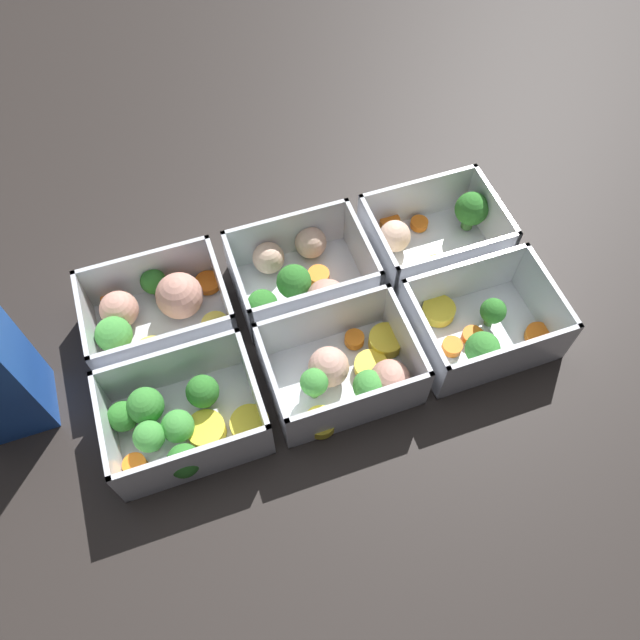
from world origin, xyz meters
name	(u,v)px	position (x,y,z in m)	size (l,w,h in m)	color
ground_plane	(320,331)	(0.00, 0.00, 0.00)	(4.00, 4.00, 0.00)	#282321
container_near_left	(433,236)	(-0.16, -0.06, 0.02)	(0.15, 0.13, 0.07)	silver
container_near_center	(301,278)	(0.00, -0.06, 0.03)	(0.15, 0.13, 0.07)	silver
container_near_right	(153,315)	(0.17, -0.06, 0.02)	(0.15, 0.14, 0.07)	silver
container_far_left	(481,326)	(-0.16, 0.06, 0.02)	(0.15, 0.11, 0.07)	silver
container_far_center	(349,371)	(-0.01, 0.07, 0.02)	(0.15, 0.12, 0.07)	silver
container_far_right	(180,420)	(0.17, 0.06, 0.02)	(0.16, 0.12, 0.07)	silver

